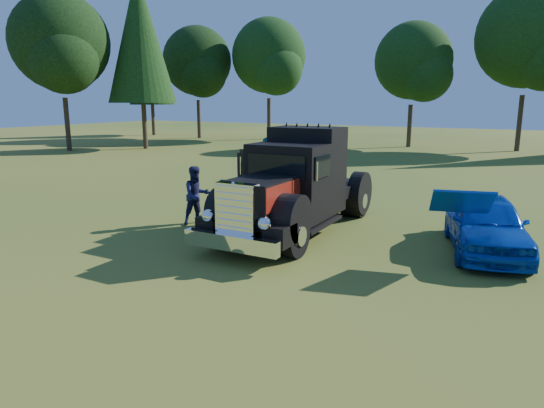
% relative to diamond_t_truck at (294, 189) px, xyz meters
% --- Properties ---
extents(ground, '(120.00, 120.00, 0.00)m').
position_rel_diamond_t_truck_xyz_m(ground, '(0.66, -1.26, -1.28)').
color(ground, '#2D5418').
rests_on(ground, ground).
extents(treeline, '(72.10, 24.04, 13.84)m').
position_rel_diamond_t_truck_xyz_m(treeline, '(-1.34, 25.94, 6.37)').
color(treeline, '#2D2116').
rests_on(treeline, ground).
extents(diamond_t_truck, '(3.30, 7.16, 3.00)m').
position_rel_diamond_t_truck_xyz_m(diamond_t_truck, '(0.00, 0.00, 0.00)').
color(diamond_t_truck, black).
rests_on(diamond_t_truck, ground).
extents(hotrod_coupe, '(2.74, 4.58, 1.89)m').
position_rel_diamond_t_truck_xyz_m(hotrod_coupe, '(5.07, 0.65, -0.54)').
color(hotrod_coupe, '#07339B').
rests_on(hotrod_coupe, ground).
extents(spectator_near, '(0.51, 0.67, 1.65)m').
position_rel_diamond_t_truck_xyz_m(spectator_near, '(-1.39, -1.44, -0.45)').
color(spectator_near, '#21324E').
rests_on(spectator_near, ground).
extents(spectator_far, '(1.02, 1.10, 1.81)m').
position_rel_diamond_t_truck_xyz_m(spectator_far, '(-3.04, -0.59, -0.38)').
color(spectator_far, '#1F204A').
rests_on(spectator_far, ground).
extents(distant_teal_car, '(3.32, 4.22, 1.34)m').
position_rel_diamond_t_truck_xyz_m(distant_teal_car, '(-11.74, 22.83, -0.61)').
color(distant_teal_car, '#0B4543').
rests_on(distant_teal_car, ground).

